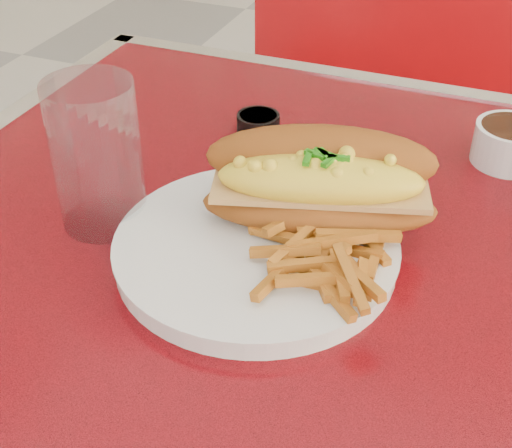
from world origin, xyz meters
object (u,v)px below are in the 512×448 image
at_px(mac_hoagie, 320,182).
at_px(fork, 318,256).
at_px(dinner_plate, 256,249).
at_px(sauce_cup_left, 258,123).
at_px(gravy_ramekin, 510,143).
at_px(water_tumbler, 97,156).
at_px(diner_table, 446,402).
at_px(booth_bench_far, 486,226).

relative_size(mac_hoagie, fork, 1.66).
height_order(dinner_plate, fork, same).
height_order(dinner_plate, sauce_cup_left, sauce_cup_left).
height_order(dinner_plate, gravy_ramekin, gravy_ramekin).
xyz_separation_m(gravy_ramekin, water_tumbler, (-0.37, -0.27, 0.05)).
bearing_deg(sauce_cup_left, mac_hoagie, -52.34).
bearing_deg(gravy_ramekin, dinner_plate, -126.37).
height_order(diner_table, fork, fork).
height_order(diner_table, water_tumbler, water_tumbler).
bearing_deg(fork, sauce_cup_left, 20.94).
distance_m(mac_hoagie, sauce_cup_left, 0.22).
xyz_separation_m(dinner_plate, mac_hoagie, (0.04, 0.06, 0.05)).
xyz_separation_m(mac_hoagie, water_tumbler, (-0.21, -0.06, 0.01)).
bearing_deg(dinner_plate, booth_bench_far, 76.89).
distance_m(dinner_plate, sauce_cup_left, 0.24).
bearing_deg(mac_hoagie, sauce_cup_left, 110.93).
bearing_deg(gravy_ramekin, fork, -117.31).
height_order(fork, water_tumbler, water_tumbler).
bearing_deg(mac_hoagie, booth_bench_far, 62.10).
bearing_deg(gravy_ramekin, mac_hoagie, -126.70).
distance_m(booth_bench_far, dinner_plate, 1.00).
height_order(fork, gravy_ramekin, gravy_ramekin).
height_order(booth_bench_far, water_tumbler, water_tumbler).
distance_m(diner_table, mac_hoagie, 0.27).
bearing_deg(fork, gravy_ramekin, -39.69).
height_order(diner_table, dinner_plate, dinner_plate).
bearing_deg(water_tumbler, diner_table, 5.72).
bearing_deg(water_tumbler, dinner_plate, -0.77).
distance_m(fork, water_tumbler, 0.23).
xyz_separation_m(booth_bench_far, gravy_ramekin, (0.00, -0.58, 0.51)).
relative_size(mac_hoagie, gravy_ramekin, 2.65).
relative_size(dinner_plate, water_tumbler, 2.12).
bearing_deg(dinner_plate, gravy_ramekin, 53.63).
height_order(booth_bench_far, gravy_ramekin, booth_bench_far).
bearing_deg(dinner_plate, water_tumbler, 179.23).
relative_size(sauce_cup_left, water_tumbler, 0.35).
relative_size(booth_bench_far, water_tumbler, 7.97).
relative_size(dinner_plate, sauce_cup_left, 5.96).
distance_m(diner_table, water_tumbler, 0.44).
height_order(gravy_ramekin, sauce_cup_left, gravy_ramekin).
bearing_deg(diner_table, water_tumbler, -174.28).
distance_m(diner_table, fork, 0.23).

